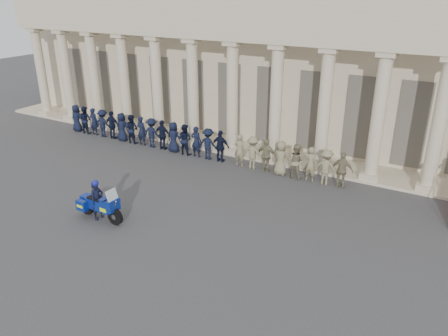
% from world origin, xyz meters
% --- Properties ---
extents(ground, '(90.00, 90.00, 0.00)m').
position_xyz_m(ground, '(0.00, 0.00, 0.00)').
color(ground, '#3A3A3D').
rests_on(ground, ground).
extents(building, '(40.00, 12.50, 9.00)m').
position_xyz_m(building, '(-0.00, 14.74, 4.52)').
color(building, '#C2B191').
rests_on(building, ground).
extents(officer_rank, '(18.62, 0.67, 1.78)m').
position_xyz_m(officer_rank, '(-3.41, 6.55, 0.89)').
color(officer_rank, black).
rests_on(officer_rank, ground).
extents(motorcycle, '(2.40, 0.99, 1.54)m').
position_xyz_m(motorcycle, '(-2.26, -1.46, 0.67)').
color(motorcycle, black).
rests_on(motorcycle, ground).
extents(rider, '(0.43, 0.62, 1.75)m').
position_xyz_m(rider, '(-2.40, -1.46, 0.87)').
color(rider, black).
rests_on(rider, ground).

